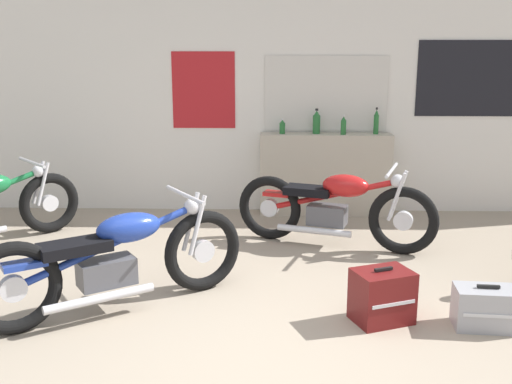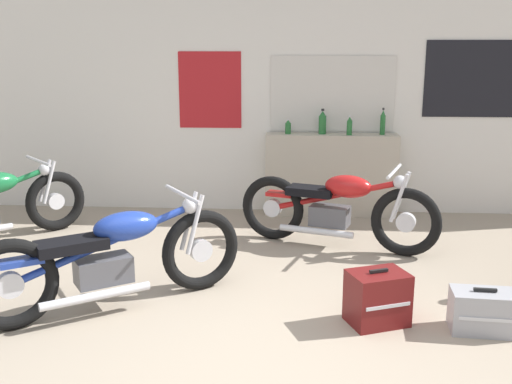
% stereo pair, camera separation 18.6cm
% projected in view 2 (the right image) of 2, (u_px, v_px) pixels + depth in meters
% --- Properties ---
extents(ground_plane, '(24.00, 24.00, 0.00)m').
position_uv_depth(ground_plane, '(248.00, 361.00, 3.79)').
color(ground_plane, gray).
extents(wall_back, '(10.00, 0.07, 2.80)m').
position_uv_depth(wall_back, '(275.00, 94.00, 7.00)').
color(wall_back, silver).
rests_on(wall_back, ground_plane).
extents(sill_counter, '(1.52, 0.28, 0.96)m').
position_uv_depth(sill_counter, '(331.00, 175.00, 7.00)').
color(sill_counter, '#B7AD99').
rests_on(sill_counter, ground_plane).
extents(bottle_leftmost, '(0.07, 0.07, 0.18)m').
position_uv_depth(bottle_leftmost, '(288.00, 127.00, 6.90)').
color(bottle_leftmost, '#23662D').
rests_on(bottle_leftmost, sill_counter).
extents(bottle_left_center, '(0.09, 0.09, 0.29)m').
position_uv_depth(bottle_left_center, '(322.00, 123.00, 6.88)').
color(bottle_left_center, '#23662D').
rests_on(bottle_left_center, sill_counter).
extents(bottle_center, '(0.06, 0.06, 0.23)m').
position_uv_depth(bottle_center, '(349.00, 126.00, 6.81)').
color(bottle_center, '#23662D').
rests_on(bottle_center, sill_counter).
extents(bottle_right_center, '(0.06, 0.06, 0.31)m').
position_uv_depth(bottle_right_center, '(383.00, 123.00, 6.82)').
color(bottle_right_center, '#23662D').
rests_on(bottle_right_center, sill_counter).
extents(motorcycle_red, '(1.93, 0.85, 0.83)m').
position_uv_depth(motorcycle_red, '(336.00, 208.00, 5.85)').
color(motorcycle_red, black).
rests_on(motorcycle_red, ground_plane).
extents(motorcycle_blue, '(1.81, 1.26, 0.83)m').
position_uv_depth(motorcycle_blue, '(112.00, 257.00, 4.47)').
color(motorcycle_blue, black).
rests_on(motorcycle_blue, ground_plane).
extents(hard_case_darkred, '(0.48, 0.42, 0.41)m').
position_uv_depth(hard_case_darkred, '(377.00, 298.00, 4.27)').
color(hard_case_darkred, maroon).
rests_on(hard_case_darkred, ground_plane).
extents(hard_case_silver, '(0.46, 0.30, 0.32)m').
position_uv_depth(hard_case_silver, '(483.00, 311.00, 4.15)').
color(hard_case_silver, '#9E9EA3').
rests_on(hard_case_silver, ground_plane).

